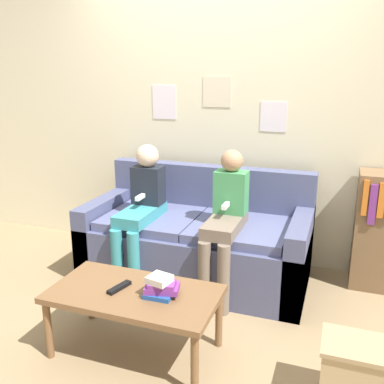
{
  "coord_description": "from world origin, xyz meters",
  "views": [
    {
      "loc": [
        1.05,
        -2.53,
        1.65
      ],
      "look_at": [
        0.0,
        0.41,
        0.76
      ],
      "focal_mm": 40.0,
      "sensor_mm": 36.0,
      "label": 1
    }
  ],
  "objects_px": {
    "coffee_table": "(134,298)",
    "person_left": "(141,206)",
    "person_right": "(226,217)",
    "bookshelf": "(380,230)",
    "storage_box": "(355,376)",
    "couch": "(198,242)",
    "tv_remote": "(119,287)"
  },
  "relations": [
    {
      "from": "coffee_table",
      "to": "person_left",
      "type": "distance_m",
      "value": 0.98
    },
    {
      "from": "person_right",
      "to": "bookshelf",
      "type": "xyz_separation_m",
      "value": [
        1.09,
        0.52,
        -0.16
      ]
    },
    {
      "from": "coffee_table",
      "to": "person_right",
      "type": "bearing_deg",
      "value": 70.28
    },
    {
      "from": "person_right",
      "to": "storage_box",
      "type": "height_order",
      "value": "person_right"
    },
    {
      "from": "person_left",
      "to": "coffee_table",
      "type": "bearing_deg",
      "value": -66.52
    },
    {
      "from": "couch",
      "to": "person_right",
      "type": "height_order",
      "value": "person_right"
    },
    {
      "from": "couch",
      "to": "person_left",
      "type": "bearing_deg",
      "value": -152.63
    },
    {
      "from": "couch",
      "to": "coffee_table",
      "type": "bearing_deg",
      "value": -91.21
    },
    {
      "from": "person_left",
      "to": "storage_box",
      "type": "height_order",
      "value": "person_left"
    },
    {
      "from": "couch",
      "to": "tv_remote",
      "type": "xyz_separation_m",
      "value": [
        -0.12,
        -1.08,
        0.12
      ]
    },
    {
      "from": "storage_box",
      "to": "couch",
      "type": "bearing_deg",
      "value": 137.49
    },
    {
      "from": "storage_box",
      "to": "tv_remote",
      "type": "bearing_deg",
      "value": 178.63
    },
    {
      "from": "person_left",
      "to": "person_right",
      "type": "relative_size",
      "value": 1.0
    },
    {
      "from": "couch",
      "to": "tv_remote",
      "type": "height_order",
      "value": "couch"
    },
    {
      "from": "couch",
      "to": "person_right",
      "type": "bearing_deg",
      "value": -36.16
    },
    {
      "from": "person_left",
      "to": "storage_box",
      "type": "bearing_deg",
      "value": -29.3
    },
    {
      "from": "coffee_table",
      "to": "tv_remote",
      "type": "distance_m",
      "value": 0.11
    },
    {
      "from": "person_left",
      "to": "tv_remote",
      "type": "bearing_deg",
      "value": -72.02
    },
    {
      "from": "couch",
      "to": "bookshelf",
      "type": "bearing_deg",
      "value": 12.91
    },
    {
      "from": "couch",
      "to": "person_left",
      "type": "height_order",
      "value": "person_left"
    },
    {
      "from": "couch",
      "to": "storage_box",
      "type": "relative_size",
      "value": 4.79
    },
    {
      "from": "coffee_table",
      "to": "storage_box",
      "type": "bearing_deg",
      "value": -1.74
    },
    {
      "from": "person_left",
      "to": "bookshelf",
      "type": "xyz_separation_m",
      "value": [
        1.77,
        0.52,
        -0.16
      ]
    },
    {
      "from": "person_right",
      "to": "tv_remote",
      "type": "height_order",
      "value": "person_right"
    },
    {
      "from": "couch",
      "to": "person_left",
      "type": "distance_m",
      "value": 0.56
    },
    {
      "from": "coffee_table",
      "to": "person_right",
      "type": "xyz_separation_m",
      "value": [
        0.31,
        0.87,
        0.26
      ]
    },
    {
      "from": "coffee_table",
      "to": "person_right",
      "type": "relative_size",
      "value": 0.91
    },
    {
      "from": "couch",
      "to": "coffee_table",
      "type": "relative_size",
      "value": 1.79
    },
    {
      "from": "tv_remote",
      "to": "bookshelf",
      "type": "bearing_deg",
      "value": 58.39
    },
    {
      "from": "coffee_table",
      "to": "person_right",
      "type": "distance_m",
      "value": 0.96
    },
    {
      "from": "tv_remote",
      "to": "storage_box",
      "type": "height_order",
      "value": "tv_remote"
    },
    {
      "from": "storage_box",
      "to": "coffee_table",
      "type": "bearing_deg",
      "value": 178.26
    }
  ]
}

